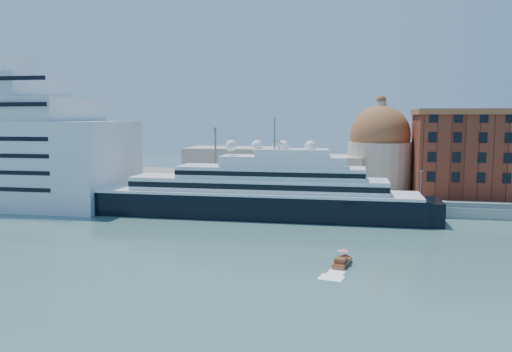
# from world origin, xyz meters

# --- Properties ---
(ground) EXTENTS (400.00, 400.00, 0.00)m
(ground) POSITION_xyz_m (0.00, 0.00, 0.00)
(ground) COLOR #3A655F
(ground) RESTS_ON ground
(quay) EXTENTS (180.00, 10.00, 2.50)m
(quay) POSITION_xyz_m (0.00, 34.00, 1.25)
(quay) COLOR gray
(quay) RESTS_ON ground
(land) EXTENTS (260.00, 72.00, 2.00)m
(land) POSITION_xyz_m (0.00, 75.00, 1.00)
(land) COLOR slate
(land) RESTS_ON ground
(quay_fence) EXTENTS (180.00, 0.10, 1.20)m
(quay_fence) POSITION_xyz_m (0.00, 29.50, 3.10)
(quay_fence) COLOR slate
(quay_fence) RESTS_ON quay
(superyacht) EXTENTS (89.57, 12.42, 26.77)m
(superyacht) POSITION_xyz_m (-11.84, 23.00, 4.62)
(superyacht) COLOR black
(superyacht) RESTS_ON ground
(service_barge) EXTENTS (13.31, 6.38, 2.87)m
(service_barge) POSITION_xyz_m (-60.03, 22.23, 0.83)
(service_barge) COLOR white
(service_barge) RESTS_ON ground
(water_taxi) EXTENTS (3.06, 5.93, 2.69)m
(water_taxi) POSITION_xyz_m (12.80, -12.78, 0.64)
(water_taxi) COLOR maroon
(water_taxi) RESTS_ON ground
(warehouse) EXTENTS (43.00, 19.00, 23.25)m
(warehouse) POSITION_xyz_m (52.00, 52.00, 13.79)
(warehouse) COLOR brown
(warehouse) RESTS_ON land
(church) EXTENTS (66.00, 18.00, 25.50)m
(church) POSITION_xyz_m (6.39, 57.72, 10.91)
(church) COLOR beige
(church) RESTS_ON land
(lamp_posts) EXTENTS (120.80, 2.40, 18.00)m
(lamp_posts) POSITION_xyz_m (-12.67, 32.27, 9.84)
(lamp_posts) COLOR slate
(lamp_posts) RESTS_ON quay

